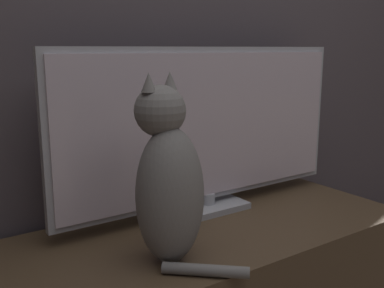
% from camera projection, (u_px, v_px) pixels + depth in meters
% --- Properties ---
extents(tv, '(1.05, 0.15, 0.53)m').
position_uv_depth(tv, '(208.00, 129.00, 1.43)').
color(tv, '#B7B7BC').
rests_on(tv, tv_stand).
extents(cat, '(0.22, 0.29, 0.47)m').
position_uv_depth(cat, '(168.00, 183.00, 1.08)').
color(cat, gray).
rests_on(cat, tv_stand).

